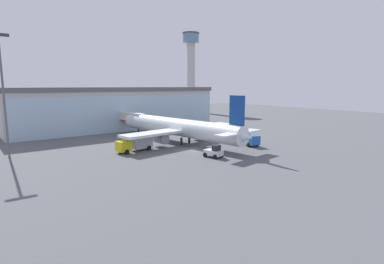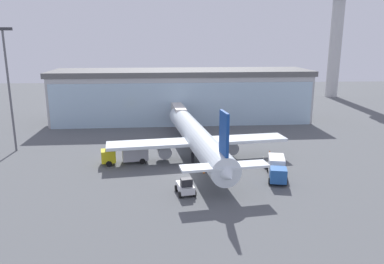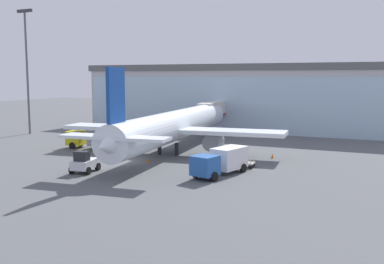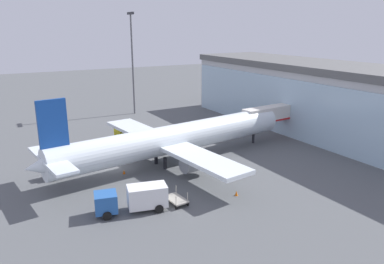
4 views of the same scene
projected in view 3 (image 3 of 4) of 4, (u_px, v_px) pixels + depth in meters
ground at (126, 162)px, 52.67m from camera, size 240.00×240.00×0.00m
terminal_building at (243, 97)px, 86.15m from camera, size 61.60×17.65×12.17m
jet_bridge at (216, 109)px, 77.76m from camera, size 3.67×13.02×5.61m
apron_light_mast at (27, 62)px, 76.66m from camera, size 3.20×0.40×21.16m
airplane at (174, 126)px, 58.61m from camera, size 29.59×39.59×10.82m
catering_truck at (94, 138)px, 61.97m from camera, size 7.59×3.66×2.65m
fuel_truck at (222, 160)px, 45.44m from camera, size 3.67×7.59×2.65m
baggage_cart at (242, 163)px, 49.36m from camera, size 2.97×1.92×1.50m
pushback_tug at (84, 163)px, 46.67m from camera, size 2.76×3.52×2.30m
safety_cone_nose at (148, 160)px, 52.12m from camera, size 0.36×0.36×0.55m
safety_cone_wingtip at (272, 156)px, 54.83m from camera, size 0.36×0.36×0.55m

